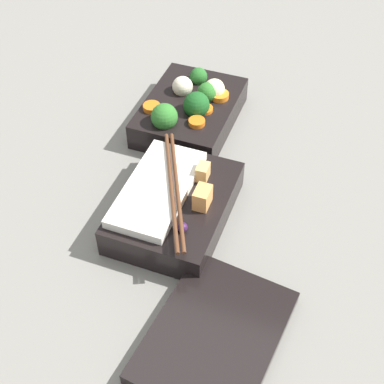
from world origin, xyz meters
The scene contains 4 objects.
ground_plane centered at (0.00, 0.00, 0.00)m, with size 3.00×3.00×0.00m, color slate.
bento_tray_vegetable centered at (-0.09, -0.03, 0.03)m, with size 0.18×0.13×0.07m.
bento_tray_rice centered at (0.09, 0.02, 0.02)m, with size 0.18×0.13×0.07m.
bento_lid centered at (0.24, 0.13, 0.01)m, with size 0.17×0.13×0.02m, color black.
Camera 1 is at (0.51, 0.20, 0.52)m, focal length 50.00 mm.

